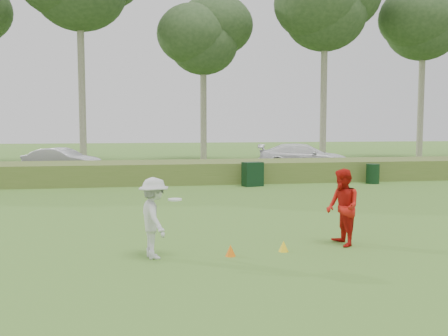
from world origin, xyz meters
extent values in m
plane|color=#407226|center=(0.00, 0.00, 0.00)|extent=(120.00, 120.00, 0.00)
cube|color=#516829|center=(0.00, 12.00, 0.45)|extent=(80.00, 3.00, 0.90)
cube|color=#2D2D2D|center=(0.00, 17.00, 0.03)|extent=(80.00, 6.00, 0.06)
cylinder|color=gray|center=(-6.00, 23.00, 7.75)|extent=(0.44, 0.44, 15.50)
cylinder|color=gray|center=(2.00, 24.50, 5.75)|extent=(0.44, 0.44, 11.50)
ellipsoid|color=#2B4321|center=(2.00, 24.50, 8.62)|extent=(6.24, 6.24, 5.28)
cylinder|color=gray|center=(10.00, 22.50, 7.00)|extent=(0.44, 0.44, 14.00)
ellipsoid|color=#2B4321|center=(10.00, 22.50, 10.50)|extent=(7.28, 7.28, 6.16)
cylinder|color=gray|center=(18.00, 23.80, 6.75)|extent=(0.44, 0.44, 13.50)
ellipsoid|color=#2B4321|center=(18.00, 23.80, 10.12)|extent=(7.02, 7.02, 5.94)
imported|color=silver|center=(-2.14, -0.67, 0.78)|extent=(0.80, 1.11, 1.55)
cylinder|color=white|center=(-1.74, -0.67, 1.12)|extent=(0.27, 0.27, 0.03)
imported|color=red|center=(1.81, -0.33, 0.82)|extent=(0.64, 0.81, 1.63)
cone|color=orange|center=(-0.68, -0.79, 0.11)|extent=(0.20, 0.20, 0.22)
cone|color=yellow|center=(0.44, -0.62, 0.11)|extent=(0.20, 0.20, 0.22)
cube|color=black|center=(2.20, 9.94, 0.50)|extent=(0.90, 0.69, 1.00)
cylinder|color=black|center=(7.55, 9.97, 0.43)|extent=(0.74, 0.74, 0.85)
imported|color=silver|center=(-6.33, 16.17, 0.71)|extent=(4.16, 2.86, 1.30)
imported|color=white|center=(6.44, 16.01, 0.78)|extent=(5.34, 3.34, 1.44)
camera|label=1|loc=(-2.38, -10.15, 2.56)|focal=40.00mm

